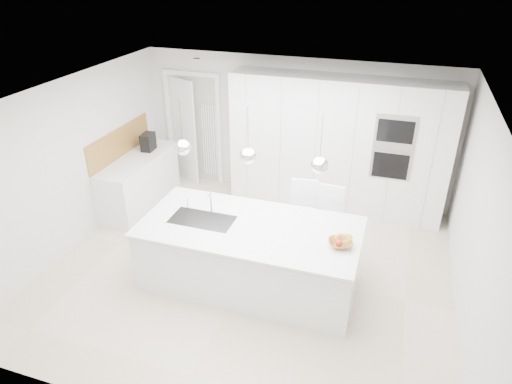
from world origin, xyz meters
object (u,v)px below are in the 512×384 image
(espresso_machine, at_px, (148,142))
(bar_stool_left, at_px, (300,222))
(fruit_bowl, at_px, (340,243))
(island_base, at_px, (249,258))
(bar_stool_right, at_px, (327,228))

(espresso_machine, xyz_separation_m, bar_stool_left, (3.03, -1.07, -0.45))
(fruit_bowl, relative_size, bar_stool_left, 0.24)
(island_base, bearing_deg, espresso_machine, 143.27)
(fruit_bowl, distance_m, espresso_machine, 4.18)
(island_base, distance_m, bar_stool_right, 1.21)
(island_base, relative_size, fruit_bowl, 9.80)
(fruit_bowl, relative_size, espresso_machine, 0.93)
(island_base, distance_m, fruit_bowl, 1.28)
(bar_stool_left, bearing_deg, espresso_machine, 152.28)
(bar_stool_left, relative_size, bar_stool_right, 1.02)
(island_base, xyz_separation_m, fruit_bowl, (1.17, -0.04, 0.51))
(espresso_machine, relative_size, bar_stool_left, 0.26)
(island_base, relative_size, espresso_machine, 9.11)
(island_base, relative_size, bar_stool_right, 2.38)
(espresso_machine, bearing_deg, bar_stool_left, -24.19)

